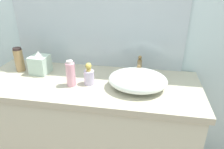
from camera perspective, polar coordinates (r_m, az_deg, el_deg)
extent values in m
cube|color=silver|center=(1.69, -6.23, 16.76)|extent=(6.00, 0.06, 2.60)
cube|color=beige|center=(1.76, -5.67, -15.18)|extent=(1.52, 0.56, 0.83)
cube|color=#B8AF96|center=(1.51, -6.38, -2.62)|extent=(1.56, 0.60, 0.04)
ellipsoid|color=white|center=(1.39, 6.97, -1.50)|extent=(0.39, 0.32, 0.12)
cylinder|color=brown|center=(1.56, 7.42, 1.77)|extent=(0.03, 0.03, 0.13)
cylinder|color=brown|center=(1.49, 7.42, 2.70)|extent=(0.03, 0.10, 0.03)
sphere|color=brown|center=(1.55, 7.62, 4.61)|extent=(0.03, 0.03, 0.03)
cylinder|color=silver|center=(1.45, -6.24, -0.81)|extent=(0.07, 0.07, 0.10)
cylinder|color=tan|center=(1.42, -6.35, 1.27)|extent=(0.03, 0.03, 0.02)
sphere|color=gold|center=(1.41, -6.41, 2.37)|extent=(0.04, 0.04, 0.04)
cylinder|color=gold|center=(1.40, -6.53, 2.19)|extent=(0.02, 0.02, 0.02)
cylinder|color=#A88154|center=(1.78, -23.89, 3.53)|extent=(0.07, 0.07, 0.17)
cylinder|color=#352422|center=(1.75, -24.44, 6.35)|extent=(0.06, 0.06, 0.02)
cylinder|color=pink|center=(1.43, -11.14, -0.03)|extent=(0.06, 0.06, 0.16)
cylinder|color=silver|center=(1.39, -11.45, 3.33)|extent=(0.04, 0.04, 0.02)
cube|color=#B4C9B9|center=(1.68, -18.95, 2.55)|extent=(0.14, 0.14, 0.14)
cone|color=white|center=(1.65, -19.37, 5.30)|extent=(0.07, 0.07, 0.04)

